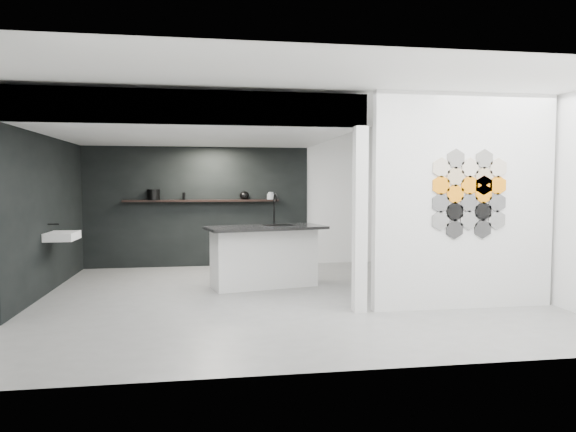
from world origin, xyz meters
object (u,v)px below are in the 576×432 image
Objects in this scene: stockpot at (153,195)px; glass_vase at (271,196)px; glass_bowl at (271,197)px; utensil_cup at (158,197)px; partition_panel at (464,202)px; kettle at (244,195)px; kitchen_island at (264,255)px; wall_basin at (62,236)px; bottle_dark at (184,196)px.

glass_vase is (2.27, 0.00, -0.03)m from stockpot.
glass_vase is (0.00, 0.00, 0.02)m from glass_bowl.
utensil_cup is (-2.18, 0.00, -0.03)m from glass_vase.
glass_bowl is at bearing 0.00° from stockpot.
partition_panel is at bearing -61.77° from glass_vase.
kettle is at bearing 123.94° from partition_panel.
kitchen_island is 12.82× the size of glass_bowl.
glass_vase is (3.39, 2.07, 0.54)m from wall_basin.
wall_basin is 2.45m from utensil_cup.
kitchen_island is at bearing -0.51° from wall_basin.
kitchen_island is 2.30m from glass_vase.
kettle is 2.08× the size of utensil_cup.
bottle_dark is at bearing 109.88° from kitchen_island.
glass_vase is 1.59× the size of utensil_cup.
wall_basin is at bearing -148.65° from glass_vase.
utensil_cup is (-0.48, 0.00, -0.02)m from bottle_dark.
stockpot is at bearing 157.42° from kettle.
wall_basin is 6.58× the size of utensil_cup.
wall_basin is at bearing -129.39° from bottle_dark.
utensil_cup is at bearing 180.00° from bottle_dark.
wall_basin is 4.01m from glass_vase.
glass_bowl reaches higher than wall_basin.
kitchen_island reaches higher than bottle_dark.
bottle_dark is at bearing 180.00° from glass_vase.
partition_panel is 4.39m from glass_bowl.
partition_panel is at bearing -61.77° from glass_bowl.
partition_panel reaches higher than glass_vase.
glass_vase is (0.53, 0.00, -0.01)m from kettle.
kitchen_island reaches higher than utensil_cup.
bottle_dark is at bearing 157.42° from kettle.
glass_bowl is 1.05× the size of glass_vase.
utensil_cup is at bearing 180.00° from glass_bowl.
partition_panel is 18.31× the size of glass_bowl.
bottle_dark is (-1.17, 0.00, -0.01)m from kettle.
stockpot reaches higher than wall_basin.
partition_panel is 4.67× the size of wall_basin.
bottle_dark is at bearing 0.00° from utensil_cup.
stockpot is at bearing 138.33° from partition_panel.
wall_basin is 3.92× the size of glass_bowl.
partition_panel is 3.14m from kitchen_island.
glass_vase is at bearing 118.23° from partition_panel.
kettle reaches higher than glass_vase.
glass_bowl is at bearing 0.00° from bottle_dark.
glass_bowl is 1.10× the size of bottle_dark.
glass_vase is (-2.08, 3.87, -0.01)m from partition_panel.
glass_vase reaches higher than utensil_cup.
wall_basin is at bearing 166.83° from kitchen_island.
partition_panel reaches higher than stockpot.
kitchen_island is at bearing 143.93° from partition_panel.
wall_basin is 3.05m from kitchen_island.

